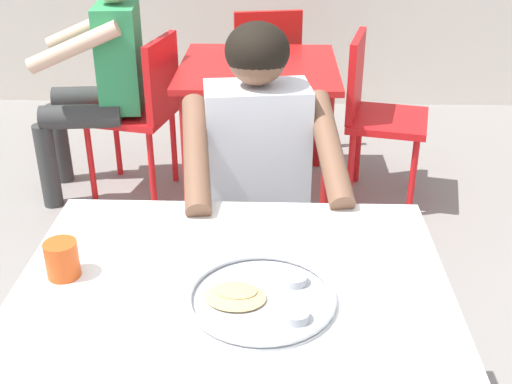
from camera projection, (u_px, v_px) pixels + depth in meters
table_foreground at (231, 325)px, 1.48m from camera, size 1.03×0.96×0.73m
thali_tray at (261, 298)px, 1.44m from camera, size 0.34×0.34×0.03m
drinking_cup at (62, 258)px, 1.52m from camera, size 0.08×0.08×0.09m
chair_foreground at (255, 202)px, 2.38m from camera, size 0.45×0.46×0.84m
diner_foreground at (260, 175)px, 2.08m from camera, size 0.54×0.59×1.18m
table_background_red at (259, 82)px, 3.25m from camera, size 0.79×0.84×0.72m
chair_red_left at (143, 105)px, 3.32m from camera, size 0.50×0.48×0.85m
chair_red_right at (374, 107)px, 3.25m from camera, size 0.48×0.50×0.87m
chair_red_far at (265, 68)px, 3.87m from camera, size 0.49×0.49×0.88m
patron_background at (102, 62)px, 3.22m from camera, size 0.58×0.53×1.21m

